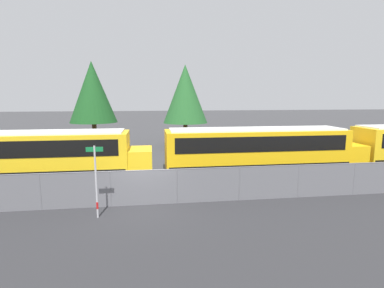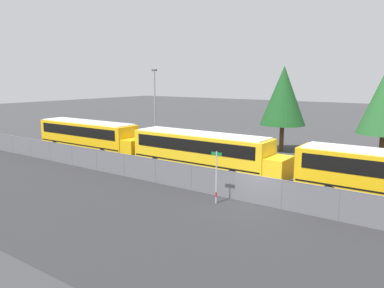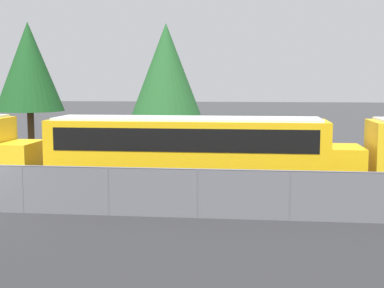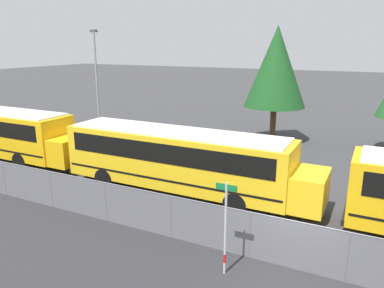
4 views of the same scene
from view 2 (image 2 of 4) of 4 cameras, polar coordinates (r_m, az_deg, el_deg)
The scene contains 8 objects.
ground_plane at distance 22.82m, azimuth 9.69°, elevation -8.97°, with size 200.00×200.00×0.00m, color #38383A.
road_strip at distance 17.95m, azimuth 1.04°, elevation -14.20°, with size 99.90×12.00×0.01m.
fence at distance 22.54m, azimuth 9.76°, elevation -6.83°, with size 65.97×0.07×1.74m.
school_bus_0 at distance 37.90m, azimuth -15.41°, elevation 1.40°, with size 12.99×2.58×3.21m.
school_bus_1 at distance 28.80m, azimuth 1.73°, elevation -0.88°, with size 12.99×2.58×3.21m.
street_sign at distance 22.17m, azimuth 3.73°, elevation -4.91°, with size 0.70×0.09×3.15m.
light_pole at distance 42.39m, azimuth -5.68°, elevation 6.15°, with size 0.60×0.24×8.33m.
tree_1 at distance 38.77m, azimuth 13.75°, elevation 7.14°, with size 4.53×4.53×8.58m.
Camera 2 is at (9.24, -19.52, 7.36)m, focal length 35.00 mm.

